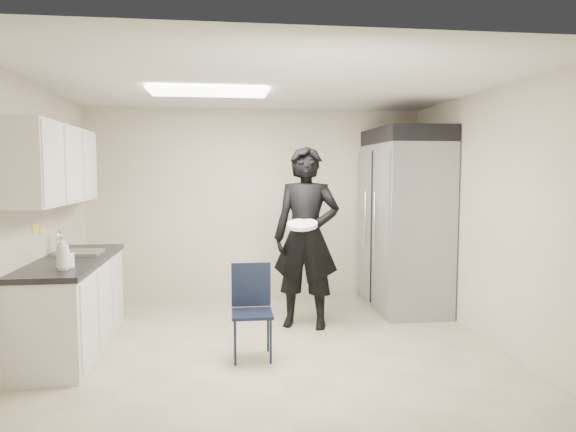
{
  "coord_description": "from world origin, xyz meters",
  "views": [
    {
      "loc": [
        -0.47,
        -5.0,
        1.76
      ],
      "look_at": [
        0.19,
        0.2,
        1.3
      ],
      "focal_mm": 32.0,
      "sensor_mm": 36.0,
      "label": 1
    }
  ],
  "objects": [
    {
      "name": "floor",
      "position": [
        0.0,
        0.0,
        0.0
      ],
      "size": [
        4.5,
        4.5,
        0.0
      ],
      "primitive_type": "plane",
      "color": "tan",
      "rests_on": "ground"
    },
    {
      "name": "ceiling",
      "position": [
        0.0,
        0.0,
        2.6
      ],
      "size": [
        4.5,
        4.5,
        0.0
      ],
      "primitive_type": "plane",
      "rotation": [
        3.14,
        0.0,
        0.0
      ],
      "color": "silver",
      "rests_on": "back_wall"
    },
    {
      "name": "back_wall",
      "position": [
        0.0,
        2.0,
        1.3
      ],
      "size": [
        4.5,
        0.0,
        4.5
      ],
      "primitive_type": "plane",
      "rotation": [
        1.57,
        0.0,
        0.0
      ],
      "color": "beige",
      "rests_on": "floor"
    },
    {
      "name": "left_wall",
      "position": [
        -2.25,
        0.0,
        1.3
      ],
      "size": [
        0.0,
        4.0,
        4.0
      ],
      "primitive_type": "plane",
      "rotation": [
        1.57,
        0.0,
        1.57
      ],
      "color": "beige",
      "rests_on": "floor"
    },
    {
      "name": "right_wall",
      "position": [
        2.25,
        0.0,
        1.3
      ],
      "size": [
        0.0,
        4.0,
        4.0
      ],
      "primitive_type": "plane",
      "rotation": [
        1.57,
        0.0,
        -1.57
      ],
      "color": "beige",
      "rests_on": "floor"
    },
    {
      "name": "ceiling_panel",
      "position": [
        -0.6,
        0.4,
        2.57
      ],
      "size": [
        1.2,
        0.6,
        0.02
      ],
      "primitive_type": "cube",
      "color": "white",
      "rests_on": "ceiling"
    },
    {
      "name": "lower_counter",
      "position": [
        -1.95,
        0.2,
        0.43
      ],
      "size": [
        0.6,
        1.9,
        0.86
      ],
      "primitive_type": "cube",
      "color": "silver",
      "rests_on": "floor"
    },
    {
      "name": "countertop",
      "position": [
        -1.95,
        0.2,
        0.89
      ],
      "size": [
        0.64,
        1.95,
        0.05
      ],
      "primitive_type": "cube",
      "color": "black",
      "rests_on": "lower_counter"
    },
    {
      "name": "sink",
      "position": [
        -1.93,
        0.45,
        0.87
      ],
      "size": [
        0.42,
        0.4,
        0.14
      ],
      "primitive_type": "cube",
      "color": "gray",
      "rests_on": "countertop"
    },
    {
      "name": "faucet",
      "position": [
        -2.13,
        0.45,
        1.02
      ],
      "size": [
        0.02,
        0.02,
        0.24
      ],
      "primitive_type": "cylinder",
      "color": "silver",
      "rests_on": "countertop"
    },
    {
      "name": "upper_cabinets",
      "position": [
        -2.08,
        0.2,
        1.83
      ],
      "size": [
        0.35,
        1.8,
        0.75
      ],
      "primitive_type": "cube",
      "color": "silver",
      "rests_on": "left_wall"
    },
    {
      "name": "towel_dispenser",
      "position": [
        -2.14,
        1.35,
        1.62
      ],
      "size": [
        0.22,
        0.3,
        0.35
      ],
      "primitive_type": "cube",
      "color": "black",
      "rests_on": "left_wall"
    },
    {
      "name": "notice_sticker_left",
      "position": [
        -2.24,
        0.1,
        1.22
      ],
      "size": [
        0.0,
        0.12,
        0.07
      ],
      "primitive_type": "cube",
      "color": "yellow",
      "rests_on": "left_wall"
    },
    {
      "name": "notice_sticker_right",
      "position": [
        -2.24,
        0.3,
        1.18
      ],
      "size": [
        0.0,
        0.12,
        0.07
      ],
      "primitive_type": "cube",
      "color": "yellow",
      "rests_on": "left_wall"
    },
    {
      "name": "commercial_fridge",
      "position": [
        1.83,
        1.27,
        1.05
      ],
      "size": [
        0.8,
        1.35,
        2.1
      ],
      "primitive_type": "cube",
      "color": "gray",
      "rests_on": "floor"
    },
    {
      "name": "fridge_compressor",
      "position": [
        1.83,
        1.27,
        2.2
      ],
      "size": [
        0.8,
        1.35,
        0.2
      ],
      "primitive_type": "cube",
      "color": "black",
      "rests_on": "commercial_fridge"
    },
    {
      "name": "folding_chair",
      "position": [
        -0.21,
        -0.29,
        0.43
      ],
      "size": [
        0.39,
        0.39,
        0.86
      ],
      "primitive_type": "cube",
      "rotation": [
        0.0,
        0.0,
        -0.01
      ],
      "color": "black",
      "rests_on": "floor"
    },
    {
      "name": "man_tuxedo",
      "position": [
        0.46,
        0.64,
        1.02
      ],
      "size": [
        0.87,
        0.72,
        2.04
      ],
      "primitive_type": "imported",
      "rotation": [
        0.0,
        0.0,
        -0.34
      ],
      "color": "black",
      "rests_on": "floor"
    },
    {
      "name": "bucket_lid",
      "position": [
        0.37,
        0.41,
        1.19
      ],
      "size": [
        0.42,
        0.42,
        0.04
      ],
      "primitive_type": "cylinder",
      "rotation": [
        0.0,
        0.0,
        -0.34
      ],
      "color": "white",
      "rests_on": "man_tuxedo"
    },
    {
      "name": "soap_bottle_a",
      "position": [
        -1.84,
        -0.42,
        1.06
      ],
      "size": [
        0.16,
        0.16,
        0.3
      ],
      "primitive_type": "imported",
      "rotation": [
        0.0,
        0.0,
        0.7
      ],
      "color": "white",
      "rests_on": "countertop"
    },
    {
      "name": "soap_bottle_b",
      "position": [
        -1.83,
        -0.32,
        1.01
      ],
      "size": [
        0.1,
        0.1,
        0.2
      ],
      "primitive_type": "imported",
      "rotation": [
        0.0,
        0.0,
        -0.12
      ],
      "color": "#9D9FA9",
      "rests_on": "countertop"
    }
  ]
}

